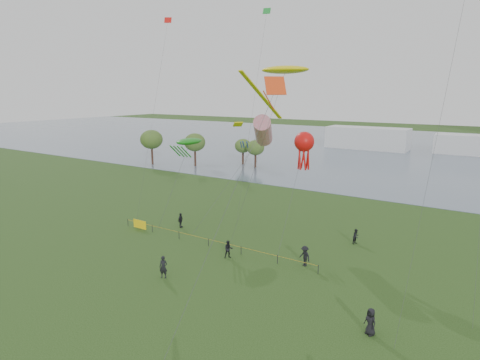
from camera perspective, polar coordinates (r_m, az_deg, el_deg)
The scene contains 17 objects.
ground_plane at distance 30.81m, azimuth -10.63°, elevation -18.18°, with size 400.00×400.00×0.00m, color #1D3912.
lake at distance 121.45m, azimuth 23.65°, elevation 3.96°, with size 400.00×120.00×0.08m, color slate.
pavilion_left at distance 118.71m, azimuth 17.64°, elevation 5.70°, with size 22.00×8.00×6.00m, color silver.
pavilion_right at distance 117.82m, azimuth 30.31°, elevation 4.30°, with size 18.00×7.00×5.00m, color silver.
trees at distance 87.00m, azimuth -6.28°, elevation 5.28°, with size 25.27×15.22×7.60m.
fence at distance 45.66m, azimuth -10.69°, elevation -7.04°, with size 24.07×0.07×1.05m.
spectator_a at distance 38.91m, azimuth -1.65°, elevation -9.82°, with size 0.84×0.65×1.73m, color black.
spectator_b at distance 37.64m, azimuth 9.19°, elevation -10.62°, with size 1.24×0.71×1.91m, color black.
spectator_c at distance 47.74m, azimuth -8.45°, elevation -5.69°, with size 1.02×0.43×1.75m, color black.
spectator_d at distance 29.00m, azimuth 18.07°, elevation -18.60°, with size 0.90×0.58×1.84m, color black.
spectator_f at distance 35.58m, azimuth -10.84°, elevation -12.07°, with size 0.71×0.47×1.94m, color black.
spectator_g at distance 44.03m, azimuth 16.18°, elevation -7.72°, with size 0.78×0.61×1.61m, color black.
kite_stingray at distance 38.54m, azimuth 6.29°, elevation 15.20°, with size 7.38×9.94×17.97m.
kite_windsock at distance 46.83m, azimuth 3.30°, elevation 6.98°, with size 6.67×10.09×13.19m.
kite_creature at distance 47.77m, azimuth -7.29°, elevation 5.42°, with size 2.64×6.13×10.29m.
kite_octopus at distance 41.70m, azimuth 9.12°, elevation 5.28°, with size 2.05×6.63×11.65m.
kite_delta at distance 27.77m, azimuth 4.33°, elevation 11.57°, with size 2.23×11.55×16.64m.
Camera 1 is at (18.61, -19.01, 15.54)m, focal length 30.00 mm.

